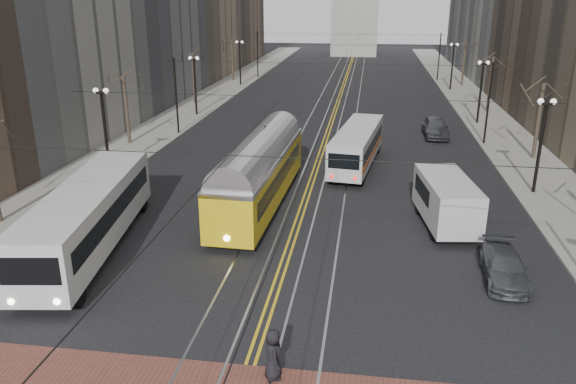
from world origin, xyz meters
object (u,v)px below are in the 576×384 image
(pedestrian_a, at_px, (273,354))
(sedan_parked, at_px, (504,267))
(cargo_van, at_px, (446,203))
(rear_bus, at_px, (357,148))
(streetcar, at_px, (260,178))
(sedan_grey, at_px, (435,127))
(transit_bus, at_px, (90,219))

(pedestrian_a, bearing_deg, sedan_parked, -67.60)
(pedestrian_a, bearing_deg, cargo_van, -46.68)
(rear_bus, xyz_separation_m, pedestrian_a, (-1.94, -23.89, -0.49))
(streetcar, bearing_deg, pedestrian_a, -75.58)
(cargo_van, distance_m, pedestrian_a, 15.16)
(sedan_parked, distance_m, pedestrian_a, 11.67)
(sedan_parked, xyz_separation_m, pedestrian_a, (-8.64, -7.84, 0.27))
(sedan_parked, height_order, pedestrian_a, pedestrian_a)
(rear_bus, height_order, sedan_parked, rear_bus)
(streetcar, xyz_separation_m, sedan_parked, (12.00, -7.48, -1.02))
(rear_bus, xyz_separation_m, sedan_grey, (6.43, 9.88, -0.53))
(streetcar, bearing_deg, transit_bus, -131.41)
(transit_bus, bearing_deg, pedestrian_a, -46.95)
(streetcar, bearing_deg, sedan_parked, -29.87)
(streetcar, xyz_separation_m, rear_bus, (5.30, 8.57, -0.25))
(cargo_van, height_order, pedestrian_a, cargo_van)
(transit_bus, xyz_separation_m, sedan_parked, (18.78, -0.32, -0.97))
(transit_bus, bearing_deg, sedan_grey, 46.02)
(streetcar, distance_m, sedan_parked, 14.17)
(rear_bus, bearing_deg, sedan_grey, 64.41)
(streetcar, distance_m, sedan_grey, 21.88)
(sedan_grey, distance_m, sedan_parked, 25.93)
(pedestrian_a, bearing_deg, transit_bus, 31.32)
(cargo_van, relative_size, sedan_grey, 1.18)
(sedan_grey, height_order, pedestrian_a, pedestrian_a)
(streetcar, relative_size, pedestrian_a, 7.93)
(pedestrian_a, bearing_deg, streetcar, -7.47)
(streetcar, relative_size, sedan_grey, 2.77)
(cargo_van, height_order, sedan_parked, cargo_van)
(sedan_parked, bearing_deg, rear_bus, 115.75)
(sedan_grey, distance_m, pedestrian_a, 34.79)
(cargo_van, xyz_separation_m, sedan_parked, (1.80, -5.68, -0.69))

